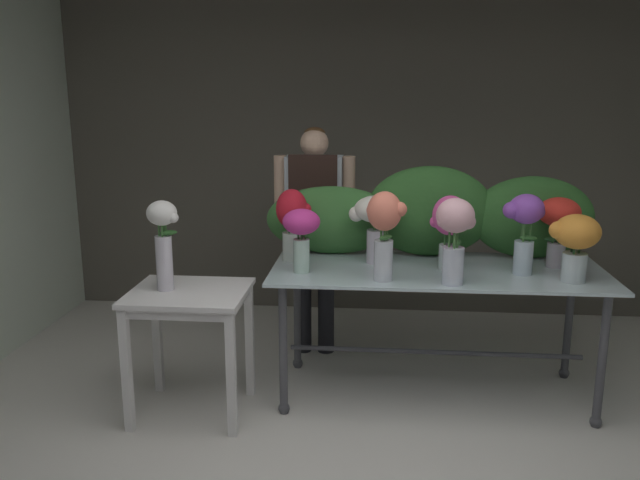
{
  "coord_description": "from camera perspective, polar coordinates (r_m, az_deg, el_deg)",
  "views": [
    {
      "loc": [
        0.07,
        -2.35,
        1.91
      ],
      "look_at": [
        -0.28,
        1.45,
        1.03
      ],
      "focal_mm": 36.64,
      "sensor_mm": 36.0,
      "label": 1
    }
  ],
  "objects": [
    {
      "name": "ground_plane",
      "position": [
        4.43,
        3.88,
        -12.63
      ],
      "size": [
        7.21,
        7.21,
        0.0
      ],
      "primitive_type": "plane",
      "color": "silver"
    },
    {
      "name": "wall_back",
      "position": [
        5.66,
        4.5,
        7.2
      ],
      "size": [
        5.39,
        0.12,
        2.69
      ],
      "primitive_type": "cube",
      "color": "#5B564C",
      "rests_on": "ground"
    },
    {
      "name": "display_table_glass",
      "position": [
        4.12,
        10.14,
        -4.14
      ],
      "size": [
        2.03,
        0.87,
        0.84
      ],
      "color": "#ACC4C9",
      "rests_on": "ground"
    },
    {
      "name": "side_table_white",
      "position": [
        3.93,
        -11.33,
        -5.85
      ],
      "size": [
        0.68,
        0.6,
        0.77
      ],
      "color": "white",
      "rests_on": "ground"
    },
    {
      "name": "florist",
      "position": [
        4.67,
        -0.49,
        2.01
      ],
      "size": [
        0.58,
        0.24,
        1.66
      ],
      "color": "#232328",
      "rests_on": "ground"
    },
    {
      "name": "foliage_backdrop",
      "position": [
        4.33,
        10.23,
        2.1
      ],
      "size": [
        2.13,
        0.27,
        0.6
      ],
      "color": "#387033",
      "rests_on": "display_table_glass"
    },
    {
      "name": "vase_ivory_carnations",
      "position": [
        4.09,
        4.93,
        1.93
      ],
      "size": [
        0.34,
        0.28,
        0.43
      ],
      "color": "silver",
      "rests_on": "display_table_glass"
    },
    {
      "name": "vase_coral_tulips",
      "position": [
        3.71,
        5.63,
        1.26
      ],
      "size": [
        0.23,
        0.2,
        0.52
      ],
      "color": "silver",
      "rests_on": "display_table_glass"
    },
    {
      "name": "vase_magenta_roses",
      "position": [
        3.88,
        -1.64,
        0.76
      ],
      "size": [
        0.22,
        0.22,
        0.39
      ],
      "color": "silver",
      "rests_on": "display_table_glass"
    },
    {
      "name": "vase_violet_freesia",
      "position": [
        4.01,
        17.47,
        1.33
      ],
      "size": [
        0.25,
        0.2,
        0.48
      ],
      "color": "silver",
      "rests_on": "display_table_glass"
    },
    {
      "name": "vase_fuchsia_peonies",
      "position": [
        4.01,
        11.24,
        1.32
      ],
      "size": [
        0.23,
        0.22,
        0.46
      ],
      "color": "silver",
      "rests_on": "display_table_glass"
    },
    {
      "name": "vase_sunset_hydrangea",
      "position": [
        3.96,
        21.4,
        -0.04
      ],
      "size": [
        0.29,
        0.26,
        0.39
      ],
      "color": "silver",
      "rests_on": "display_table_glass"
    },
    {
      "name": "vase_scarlet_snapdragons",
      "position": [
        4.24,
        20.09,
        1.62
      ],
      "size": [
        0.26,
        0.26,
        0.44
      ],
      "color": "silver",
      "rests_on": "display_table_glass"
    },
    {
      "name": "vase_crimson_dahlias",
      "position": [
        4.15,
        -2.43,
        1.81
      ],
      "size": [
        0.23,
        0.2,
        0.46
      ],
      "color": "silver",
      "rests_on": "display_table_glass"
    },
    {
      "name": "vase_blush_ranunculus",
      "position": [
        3.7,
        11.71,
        0.65
      ],
      "size": [
        0.22,
        0.21,
        0.49
      ],
      "color": "silver",
      "rests_on": "display_table_glass"
    },
    {
      "name": "vase_white_roses_tall",
      "position": [
        3.86,
        -13.52,
        0.09
      ],
      "size": [
        0.19,
        0.17,
        0.53
      ],
      "color": "silver",
      "rests_on": "side_table_white"
    }
  ]
}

